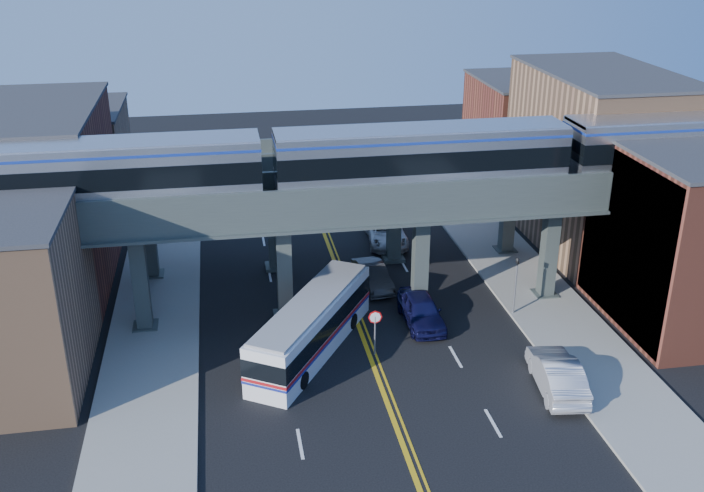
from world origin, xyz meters
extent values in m
plane|color=black|center=(0.00, 0.00, 0.00)|extent=(120.00, 120.00, 0.00)
cube|color=gray|center=(-11.50, 10.00, 0.08)|extent=(5.00, 70.00, 0.16)
cube|color=gray|center=(11.50, 10.00, 0.08)|extent=(5.00, 70.00, 0.16)
cube|color=brown|center=(-18.50, 16.00, 5.50)|extent=(8.00, 14.00, 11.00)
cube|color=#986F4E|center=(-18.50, 29.00, 4.00)|extent=(8.00, 10.00, 8.00)
cube|color=brown|center=(18.50, 4.00, 5.00)|extent=(8.00, 10.00, 10.00)
cube|color=#986F4E|center=(18.50, 16.00, 6.00)|extent=(8.00, 14.00, 12.00)
cube|color=brown|center=(18.50, 29.00, 4.50)|extent=(8.00, 10.00, 9.00)
cube|color=teal|center=(14.55, 4.00, 4.75)|extent=(0.10, 9.50, 9.50)
cube|color=#46514C|center=(-12.00, 8.00, 3.00)|extent=(0.85, 0.85, 6.00)
cube|color=#46514C|center=(-4.00, 8.00, 3.00)|extent=(0.85, 0.85, 6.00)
cube|color=#46514C|center=(4.00, 8.00, 3.00)|extent=(0.85, 0.85, 6.00)
cube|color=#46514C|center=(12.00, 8.00, 3.00)|extent=(0.85, 0.85, 6.00)
cube|color=#3F4845|center=(0.00, 8.00, 6.70)|extent=(52.00, 3.60, 1.40)
cube|color=#46514C|center=(-12.00, 15.00, 3.00)|extent=(0.85, 0.85, 6.00)
cube|color=#46514C|center=(-4.00, 15.00, 3.00)|extent=(0.85, 0.85, 6.00)
cube|color=#46514C|center=(4.00, 15.00, 3.00)|extent=(0.85, 0.85, 6.00)
cube|color=#46514C|center=(12.00, 15.00, 3.00)|extent=(0.85, 0.85, 6.00)
cube|color=#3F4845|center=(0.00, 15.00, 6.70)|extent=(52.00, 3.60, 1.40)
cube|color=black|center=(-18.36, 8.00, 7.53)|extent=(2.34, 2.34, 0.27)
cube|color=black|center=(-7.99, 8.00, 7.53)|extent=(2.34, 2.34, 0.27)
cube|color=#B4B7BF|center=(-13.18, 8.00, 9.37)|extent=(16.20, 3.09, 3.41)
cube|color=black|center=(-13.18, 8.00, 9.52)|extent=(16.22, 3.15, 1.17)
cube|color=black|center=(-1.36, 8.00, 7.53)|extent=(2.34, 2.34, 0.27)
cube|color=black|center=(9.01, 8.00, 7.53)|extent=(2.34, 2.34, 0.27)
cube|color=#B4B7BF|center=(3.82, 8.00, 9.37)|extent=(16.20, 3.09, 3.41)
cube|color=black|center=(3.82, 8.00, 9.52)|extent=(16.22, 3.15, 1.17)
cube|color=black|center=(15.64, 8.00, 7.53)|extent=(2.34, 2.34, 0.27)
cube|color=#B4B7BF|center=(20.82, 8.00, 9.37)|extent=(16.20, 3.09, 3.41)
cube|color=black|center=(20.82, 8.00, 9.52)|extent=(16.22, 3.15, 1.17)
cylinder|color=slate|center=(0.30, 3.00, 1.15)|extent=(0.09, 0.09, 2.30)
cylinder|color=red|center=(0.30, 3.00, 2.25)|extent=(0.76, 0.04, 0.76)
cylinder|color=slate|center=(9.20, 6.00, 1.60)|extent=(0.12, 0.12, 3.20)
imported|color=black|center=(9.20, 6.00, 3.65)|extent=(0.15, 0.18, 0.90)
cube|color=white|center=(-2.96, 4.00, 1.42)|extent=(7.80, 10.59, 2.84)
cube|color=black|center=(-2.96, 4.00, 1.79)|extent=(7.88, 10.66, 0.96)
cube|color=#B21419|center=(-2.96, 4.00, 1.14)|extent=(7.87, 10.65, 0.16)
cylinder|color=black|center=(-4.81, 1.01, 0.46)|extent=(2.59, 2.08, 0.92)
cylinder|color=black|center=(-1.34, 6.62, 0.46)|extent=(2.59, 2.08, 0.92)
imported|color=#0F0F38|center=(3.60, 5.93, 0.86)|extent=(2.08, 5.05, 1.71)
imported|color=#343437|center=(1.80, 11.13, 0.75)|extent=(2.06, 4.71, 1.51)
imported|color=silver|center=(4.16, 18.03, 0.79)|extent=(3.07, 5.86, 1.58)
imported|color=silver|center=(4.50, 21.68, 0.77)|extent=(2.87, 5.55, 1.54)
imported|color=#BAB9BE|center=(8.50, -1.80, 0.88)|extent=(2.56, 5.57, 1.77)
camera|label=1|loc=(-7.12, -32.65, 21.80)|focal=40.00mm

